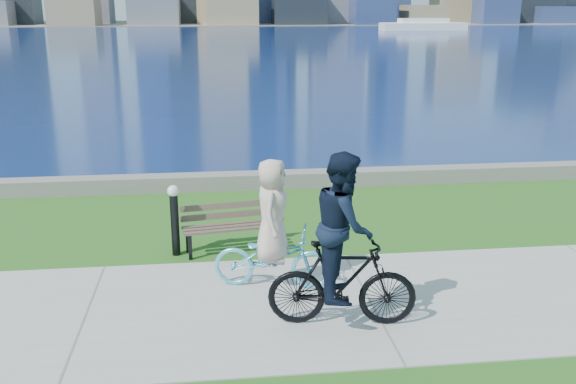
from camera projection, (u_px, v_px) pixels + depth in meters
name	position (u px, v px, depth m)	size (l,w,h in m)	color
ground	(370.00, 302.00, 9.25)	(320.00, 320.00, 0.00)	#215516
concrete_path	(370.00, 302.00, 9.25)	(80.00, 3.50, 0.02)	#9F9F9A
seawall	(307.00, 179.00, 15.10)	(90.00, 0.50, 0.35)	slate
bay_water	(227.00, 39.00, 77.80)	(320.00, 131.00, 0.01)	#0C2052
far_shore	(219.00, 24.00, 133.01)	(320.00, 30.00, 0.12)	slate
ferry_far	(423.00, 25.00, 101.64)	(13.41, 3.83, 1.82)	white
park_bench	(227.00, 223.00, 11.07)	(1.62, 0.77, 0.81)	black
bollard_lamp	(174.00, 215.00, 10.81)	(0.20, 0.20, 1.24)	black
cyclist_woman	(272.00, 241.00, 9.53)	(1.00, 1.87, 1.98)	#62CEEF
cyclist_man	(343.00, 255.00, 8.31)	(0.85, 2.02, 2.36)	black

